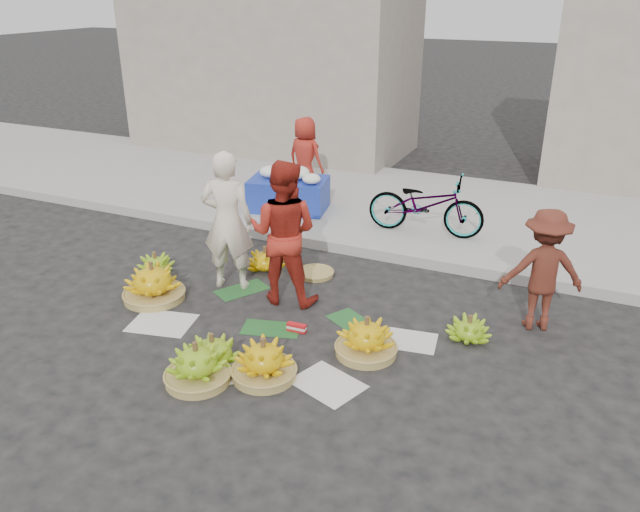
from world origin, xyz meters
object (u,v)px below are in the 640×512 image
at_px(banana_bunch_4, 366,338).
at_px(bicycle, 426,204).
at_px(vendor_cream, 227,221).
at_px(flower_table, 289,192).
at_px(banana_bunch_0, 153,283).

distance_m(banana_bunch_4, bicycle, 3.35).
distance_m(vendor_cream, flower_table, 2.74).
height_order(banana_bunch_0, bicycle, bicycle).
xyz_separation_m(banana_bunch_4, bicycle, (-0.31, 3.32, 0.38)).
xyz_separation_m(banana_bunch_0, bicycle, (2.49, 3.22, 0.35)).
distance_m(banana_bunch_0, bicycle, 4.09).
relative_size(banana_bunch_0, bicycle, 0.43).
height_order(banana_bunch_0, banana_bunch_4, banana_bunch_0).
bearing_deg(bicycle, banana_bunch_4, -178.46).
bearing_deg(banana_bunch_0, flower_table, 87.35).
bearing_deg(banana_bunch_0, bicycle, 52.31).
distance_m(banana_bunch_0, flower_table, 3.36).
relative_size(flower_table, bicycle, 0.80).
height_order(banana_bunch_0, vendor_cream, vendor_cream).
bearing_deg(banana_bunch_0, vendor_cream, 46.53).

